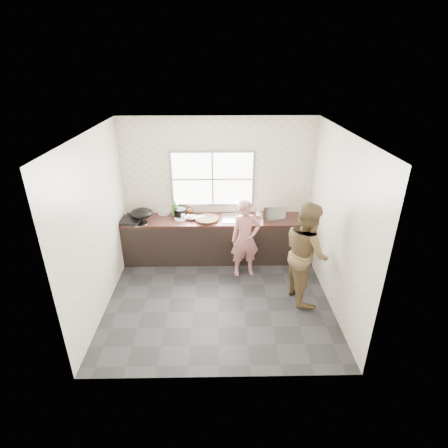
{
  "coord_description": "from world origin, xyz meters",
  "views": [
    {
      "loc": [
        0.01,
        -4.72,
        3.59
      ],
      "look_at": [
        0.1,
        0.65,
        1.05
      ],
      "focal_mm": 28.0,
      "sensor_mm": 36.0,
      "label": 1
    }
  ],
  "objects_px": {
    "glass_jar": "(183,217)",
    "wok": "(142,213)",
    "bottle_brown_short": "(190,210)",
    "woman": "(245,241)",
    "dish_rack": "(272,212)",
    "pot_lid_right": "(164,214)",
    "bowl_crabs": "(261,215)",
    "bottle_brown_tall": "(181,212)",
    "bowl_held": "(240,222)",
    "cutting_board": "(207,219)",
    "bowl_mince": "(191,218)",
    "bottle_green": "(175,207)",
    "pot_lid_left": "(140,224)",
    "black_pot": "(180,213)",
    "burner": "(129,220)",
    "person_side": "(306,252)",
    "plate_food": "(181,219)"
  },
  "relations": [
    {
      "from": "person_side",
      "to": "pot_lid_right",
      "type": "height_order",
      "value": "person_side"
    },
    {
      "from": "pot_lid_left",
      "to": "pot_lid_right",
      "type": "relative_size",
      "value": 1.16
    },
    {
      "from": "wok",
      "to": "bowl_held",
      "type": "bearing_deg",
      "value": -5.46
    },
    {
      "from": "black_pot",
      "to": "bottle_green",
      "type": "bearing_deg",
      "value": 145.51
    },
    {
      "from": "cutting_board",
      "to": "pot_lid_left",
      "type": "distance_m",
      "value": 1.23
    },
    {
      "from": "black_pot",
      "to": "glass_jar",
      "type": "xyz_separation_m",
      "value": [
        0.06,
        -0.13,
        -0.03
      ]
    },
    {
      "from": "person_side",
      "to": "glass_jar",
      "type": "xyz_separation_m",
      "value": [
        -2.05,
        1.24,
        0.08
      ]
    },
    {
      "from": "woman",
      "to": "pot_lid_left",
      "type": "height_order",
      "value": "woman"
    },
    {
      "from": "dish_rack",
      "to": "pot_lid_right",
      "type": "bearing_deg",
      "value": 163.73
    },
    {
      "from": "pot_lid_left",
      "to": "pot_lid_right",
      "type": "bearing_deg",
      "value": 49.53
    },
    {
      "from": "glass_jar",
      "to": "person_side",
      "type": "bearing_deg",
      "value": -31.14
    },
    {
      "from": "bowl_mince",
      "to": "bottle_brown_tall",
      "type": "bearing_deg",
      "value": 144.95
    },
    {
      "from": "cutting_board",
      "to": "wok",
      "type": "height_order",
      "value": "wok"
    },
    {
      "from": "bottle_brown_short",
      "to": "glass_jar",
      "type": "relative_size",
      "value": 1.46
    },
    {
      "from": "person_side",
      "to": "plate_food",
      "type": "bearing_deg",
      "value": 49.32
    },
    {
      "from": "person_side",
      "to": "bottle_brown_tall",
      "type": "relative_size",
      "value": 9.23
    },
    {
      "from": "bottle_green",
      "to": "dish_rack",
      "type": "relative_size",
      "value": 0.79
    },
    {
      "from": "bowl_mince",
      "to": "bottle_brown_short",
      "type": "distance_m",
      "value": 0.25
    },
    {
      "from": "wok",
      "to": "dish_rack",
      "type": "xyz_separation_m",
      "value": [
        2.43,
        -0.02,
        0.02
      ]
    },
    {
      "from": "burner",
      "to": "dish_rack",
      "type": "distance_m",
      "value": 2.66
    },
    {
      "from": "cutting_board",
      "to": "plate_food",
      "type": "distance_m",
      "value": 0.5
    },
    {
      "from": "bowl_held",
      "to": "bottle_brown_short",
      "type": "xyz_separation_m",
      "value": [
        -0.95,
        0.44,
        0.05
      ]
    },
    {
      "from": "cutting_board",
      "to": "glass_jar",
      "type": "relative_size",
      "value": 4.13
    },
    {
      "from": "person_side",
      "to": "bowl_held",
      "type": "bearing_deg",
      "value": 33.54
    },
    {
      "from": "woman",
      "to": "bottle_brown_short",
      "type": "distance_m",
      "value": 1.32
    },
    {
      "from": "woman",
      "to": "wok",
      "type": "xyz_separation_m",
      "value": [
        -1.9,
        0.52,
        0.33
      ]
    },
    {
      "from": "burner",
      "to": "pot_lid_left",
      "type": "bearing_deg",
      "value": -24.76
    },
    {
      "from": "bottle_brown_tall",
      "to": "bowl_held",
      "type": "bearing_deg",
      "value": -16.78
    },
    {
      "from": "bowl_held",
      "to": "wok",
      "type": "xyz_separation_m",
      "value": [
        -1.82,
        0.17,
        0.11
      ]
    },
    {
      "from": "plate_food",
      "to": "glass_jar",
      "type": "relative_size",
      "value": 2.25
    },
    {
      "from": "bowl_crabs",
      "to": "bottle_brown_tall",
      "type": "xyz_separation_m",
      "value": [
        -1.54,
        0.02,
        0.06
      ]
    },
    {
      "from": "black_pot",
      "to": "pot_lid_left",
      "type": "xyz_separation_m",
      "value": [
        -0.71,
        -0.31,
        -0.08
      ]
    },
    {
      "from": "bowl_mince",
      "to": "pot_lid_left",
      "type": "distance_m",
      "value": 0.94
    },
    {
      "from": "bottle_green",
      "to": "pot_lid_left",
      "type": "distance_m",
      "value": 0.74
    },
    {
      "from": "woman",
      "to": "dish_rack",
      "type": "height_order",
      "value": "woman"
    },
    {
      "from": "cutting_board",
      "to": "dish_rack",
      "type": "bearing_deg",
      "value": 0.41
    },
    {
      "from": "cutting_board",
      "to": "plate_food",
      "type": "xyz_separation_m",
      "value": [
        -0.49,
        0.06,
        -0.01
      ]
    },
    {
      "from": "bottle_brown_short",
      "to": "dish_rack",
      "type": "distance_m",
      "value": 1.59
    },
    {
      "from": "bottle_brown_tall",
      "to": "dish_rack",
      "type": "relative_size",
      "value": 0.43
    },
    {
      "from": "bottle_brown_tall",
      "to": "wok",
      "type": "bearing_deg",
      "value": -167.74
    },
    {
      "from": "pot_lid_right",
      "to": "dish_rack",
      "type": "bearing_deg",
      "value": -7.79
    },
    {
      "from": "bowl_mince",
      "to": "wok",
      "type": "bearing_deg",
      "value": -178.32
    },
    {
      "from": "cutting_board",
      "to": "glass_jar",
      "type": "xyz_separation_m",
      "value": [
        -0.45,
        0.03,
        0.03
      ]
    },
    {
      "from": "cutting_board",
      "to": "wok",
      "type": "xyz_separation_m",
      "value": [
        -1.21,
        0.03,
        0.12
      ]
    },
    {
      "from": "bowl_mince",
      "to": "burner",
      "type": "height_order",
      "value": "burner"
    },
    {
      "from": "bowl_crabs",
      "to": "black_pot",
      "type": "distance_m",
      "value": 1.56
    },
    {
      "from": "glass_jar",
      "to": "wok",
      "type": "distance_m",
      "value": 0.77
    },
    {
      "from": "glass_jar",
      "to": "pot_lid_right",
      "type": "xyz_separation_m",
      "value": [
        -0.4,
        0.26,
        -0.05
      ]
    },
    {
      "from": "bottle_green",
      "to": "pot_lid_left",
      "type": "xyz_separation_m",
      "value": [
        -0.61,
        -0.38,
        -0.16
      ]
    },
    {
      "from": "cutting_board",
      "to": "dish_rack",
      "type": "distance_m",
      "value": 1.23
    }
  ]
}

